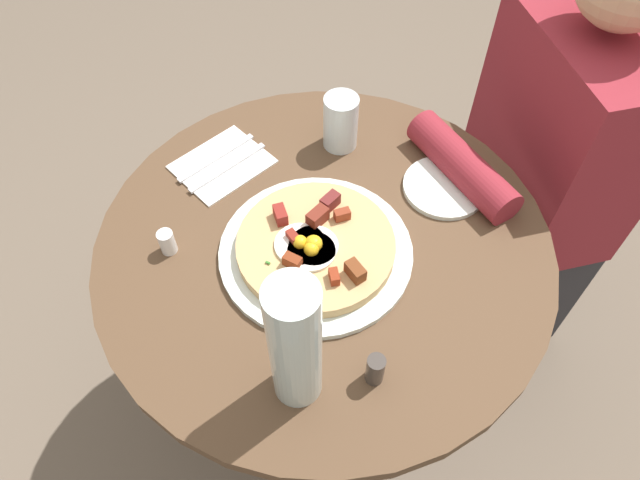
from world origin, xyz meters
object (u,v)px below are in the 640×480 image
(pizza_plate, at_px, (316,251))
(knife, at_px, (216,158))
(person_seated, at_px, (535,192))
(breakfast_pizza, at_px, (315,245))
(pepper_shaker, at_px, (375,369))
(water_glass, at_px, (341,122))
(water_bottle, at_px, (295,345))
(salt_shaker, at_px, (167,242))
(fork, at_px, (228,167))
(bread_plate, at_px, (444,187))
(dining_table, at_px, (324,290))

(pizza_plate, relative_size, knife, 1.86)
(person_seated, height_order, knife, person_seated)
(pizza_plate, bearing_deg, breakfast_pizza, -70.40)
(pepper_shaker, bearing_deg, pizza_plate, -172.52)
(person_seated, height_order, breakfast_pizza, person_seated)
(pizza_plate, bearing_deg, water_glass, 156.49)
(water_glass, distance_m, water_bottle, 0.52)
(pepper_shaker, bearing_deg, salt_shaker, -138.11)
(fork, distance_m, knife, 0.04)
(pizza_plate, bearing_deg, salt_shaker, -105.32)
(fork, bearing_deg, pepper_shaker, -102.20)
(pepper_shaker, bearing_deg, knife, -161.52)
(knife, distance_m, water_glass, 0.25)
(pizza_plate, relative_size, fork, 1.86)
(pizza_plate, xyz_separation_m, water_bottle, (0.23, -0.08, 0.13))
(bread_plate, bearing_deg, fork, -110.47)
(bread_plate, height_order, salt_shaker, salt_shaker)
(water_bottle, relative_size, pepper_shaker, 4.43)
(dining_table, relative_size, knife, 4.51)
(breakfast_pizza, relative_size, water_bottle, 1.04)
(pizza_plate, xyz_separation_m, fork, (-0.23, -0.12, 0.00))
(water_glass, xyz_separation_m, salt_shaker, (0.19, -0.36, -0.03))
(person_seated, xyz_separation_m, pepper_shaker, (0.43, -0.54, 0.23))
(pizza_plate, distance_m, pepper_shaker, 0.25)
(person_seated, xyz_separation_m, bread_plate, (0.10, -0.30, 0.21))
(water_glass, bearing_deg, breakfast_pizza, -23.66)
(person_seated, distance_m, bread_plate, 0.38)
(pizza_plate, xyz_separation_m, knife, (-0.27, -0.14, 0.00))
(salt_shaker, bearing_deg, bread_plate, 92.31)
(salt_shaker, bearing_deg, pepper_shaker, 41.89)
(knife, bearing_deg, pepper_shaker, -101.38)
(dining_table, relative_size, pizza_plate, 2.42)
(pizza_plate, xyz_separation_m, breakfast_pizza, (0.00, -0.00, 0.02))
(pizza_plate, distance_m, breakfast_pizza, 0.02)
(dining_table, xyz_separation_m, water_glass, (-0.23, 0.09, 0.22))
(knife, bearing_deg, pizza_plate, -92.39)
(pepper_shaker, bearing_deg, water_glass, 171.03)
(breakfast_pizza, bearing_deg, dining_table, 138.55)
(person_seated, xyz_separation_m, water_glass, (-0.06, -0.46, 0.26))
(person_seated, distance_m, salt_shaker, 0.86)
(breakfast_pizza, bearing_deg, pepper_shaker, 7.71)
(dining_table, height_order, breakfast_pizza, breakfast_pizza)
(dining_table, bearing_deg, knife, -146.59)
(water_bottle, bearing_deg, pepper_shaker, 81.90)
(person_seated, xyz_separation_m, fork, (-0.04, -0.69, 0.21))
(pizza_plate, distance_m, salt_shaker, 0.26)
(pizza_plate, bearing_deg, person_seated, 108.40)
(breakfast_pizza, bearing_deg, person_seated, 108.40)
(water_glass, bearing_deg, fork, -85.23)
(dining_table, bearing_deg, person_seated, 106.76)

